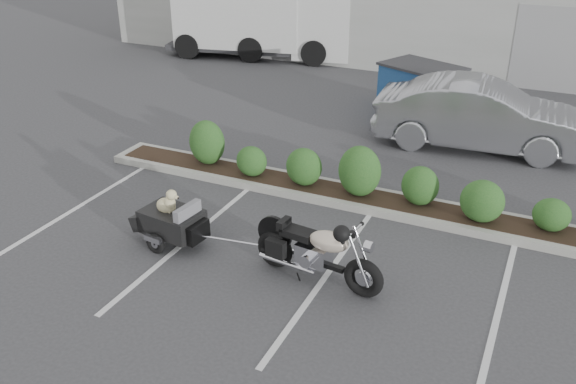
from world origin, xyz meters
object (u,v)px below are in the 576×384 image
at_px(pet_trailer, 171,220).
at_px(motorcycle, 317,253).
at_px(sedan, 481,115).
at_px(delivery_truck, 263,13).
at_px(dumpster, 421,90).

bearing_deg(pet_trailer, motorcycle, 6.34).
xyz_separation_m(pet_trailer, sedan, (4.17, 6.96, 0.37)).
relative_size(motorcycle, pet_trailer, 1.24).
relative_size(pet_trailer, delivery_truck, 0.25).
distance_m(motorcycle, pet_trailer, 2.78).
xyz_separation_m(motorcycle, pet_trailer, (-2.78, 0.03, -0.07)).
bearing_deg(dumpster, motorcycle, -62.40).
height_order(sedan, delivery_truck, delivery_truck).
relative_size(dumpster, delivery_truck, 0.34).
xyz_separation_m(dumpster, delivery_truck, (-7.12, 4.34, 0.87)).
bearing_deg(pet_trailer, delivery_truck, 117.14).
bearing_deg(sedan, dumpster, 40.29).
height_order(motorcycle, delivery_truck, delivery_truck).
relative_size(pet_trailer, sedan, 0.37).
xyz_separation_m(motorcycle, dumpster, (-0.52, 8.86, 0.19)).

